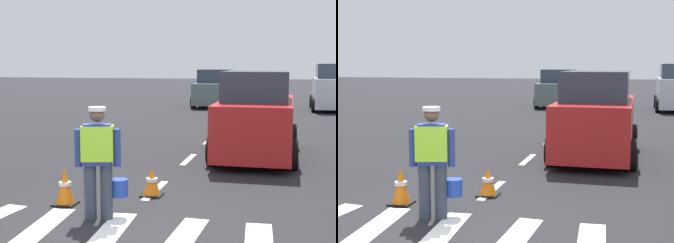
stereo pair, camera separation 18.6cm
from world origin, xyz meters
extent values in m
plane|color=black|center=(0.00, 21.00, 0.00)|extent=(96.00, 96.00, 0.00)
cube|color=white|center=(-1.00, 0.28, 0.01)|extent=(0.52, 1.92, 0.01)
cube|color=white|center=(0.00, 0.28, 0.01)|extent=(0.50, 1.92, 0.01)
cube|color=white|center=(1.00, 0.28, 0.01)|extent=(0.45, 1.91, 0.01)
cube|color=silver|center=(0.00, 2.70, 0.01)|extent=(0.14, 1.40, 0.01)
cube|color=silver|center=(0.00, 5.70, 0.01)|extent=(0.14, 1.40, 0.01)
cube|color=silver|center=(0.00, 8.70, 0.01)|extent=(0.14, 1.40, 0.01)
cube|color=silver|center=(0.00, 11.70, 0.01)|extent=(0.14, 1.40, 0.01)
cube|color=silver|center=(0.00, 14.70, 0.01)|extent=(0.14, 1.40, 0.01)
cube|color=silver|center=(0.00, 17.70, 0.01)|extent=(0.14, 1.40, 0.01)
cube|color=silver|center=(0.00, 20.70, 0.01)|extent=(0.14, 1.40, 0.01)
cube|color=silver|center=(0.00, 23.70, 0.01)|extent=(0.14, 1.40, 0.01)
cube|color=silver|center=(0.00, 26.70, 0.01)|extent=(0.14, 1.40, 0.01)
cube|color=silver|center=(0.00, 29.70, 0.01)|extent=(0.14, 1.40, 0.01)
cube|color=silver|center=(0.00, 32.70, 0.01)|extent=(0.14, 1.40, 0.01)
cube|color=silver|center=(0.00, 35.70, 0.01)|extent=(0.14, 1.40, 0.01)
cube|color=silver|center=(0.00, 38.70, 0.01)|extent=(0.14, 1.40, 0.01)
cube|color=silver|center=(0.00, 41.70, 0.01)|extent=(0.14, 1.40, 0.01)
cube|color=silver|center=(0.00, 44.70, 0.01)|extent=(0.14, 1.40, 0.01)
cube|color=silver|center=(0.00, 47.70, 0.01)|extent=(0.14, 1.40, 0.01)
cylinder|color=#383D4C|center=(-0.49, 0.87, 0.41)|extent=(0.18, 0.18, 0.82)
cylinder|color=#383D4C|center=(-0.26, 0.93, 0.41)|extent=(0.18, 0.18, 0.82)
cube|color=navy|center=(-0.37, 0.90, 1.12)|extent=(0.45, 0.34, 0.60)
cube|color=#A5EA33|center=(-0.37, 0.90, 1.14)|extent=(0.52, 0.39, 0.51)
cylinder|color=navy|center=(-0.64, 0.82, 1.07)|extent=(0.11, 0.11, 0.55)
cylinder|color=navy|center=(-0.10, 0.97, 1.07)|extent=(0.11, 0.11, 0.55)
sphere|color=brown|center=(-0.37, 0.90, 1.56)|extent=(0.22, 0.22, 0.22)
cylinder|color=silver|center=(-0.37, 0.90, 1.64)|extent=(0.26, 0.26, 0.06)
cylinder|color=#2347B7|center=(-0.11, 1.08, 0.45)|extent=(0.26, 0.26, 0.26)
cube|color=black|center=(0.03, 2.35, 0.01)|extent=(0.36, 0.36, 0.03)
cone|color=orange|center=(0.03, 2.35, 0.26)|extent=(0.30, 0.30, 0.46)
cylinder|color=white|center=(0.03, 2.35, 0.28)|extent=(0.20, 0.20, 0.06)
cube|color=black|center=(-1.19, 1.48, 0.01)|extent=(0.36, 0.36, 0.03)
cone|color=orange|center=(-1.19, 1.48, 0.32)|extent=(0.30, 0.30, 0.58)
cylinder|color=white|center=(-1.19, 1.48, 0.35)|extent=(0.20, 0.20, 0.06)
cube|color=slate|center=(-1.60, 20.49, 0.73)|extent=(1.80, 3.98, 1.10)
cube|color=#2D3847|center=(-1.60, 20.59, 1.63)|extent=(1.58, 2.19, 0.70)
cylinder|color=black|center=(-0.68, 19.26, 0.34)|extent=(0.22, 0.68, 0.68)
cylinder|color=black|center=(-2.52, 19.26, 0.34)|extent=(0.22, 0.68, 0.68)
cylinder|color=black|center=(-0.68, 21.72, 0.34)|extent=(0.22, 0.68, 0.68)
cylinder|color=black|center=(-2.52, 21.72, 0.34)|extent=(0.22, 0.68, 0.68)
cube|color=red|center=(1.54, 6.48, 0.79)|extent=(1.71, 4.32, 1.23)
cube|color=#2D3847|center=(1.54, 6.37, 1.76)|extent=(1.51, 2.38, 0.70)
cylinder|color=black|center=(0.66, 7.82, 0.34)|extent=(0.22, 0.68, 0.68)
cylinder|color=black|center=(2.41, 7.82, 0.34)|extent=(0.22, 0.68, 0.68)
cylinder|color=black|center=(0.66, 5.14, 0.34)|extent=(0.22, 0.68, 0.68)
cylinder|color=black|center=(2.41, 5.14, 0.34)|extent=(0.22, 0.68, 0.68)
cube|color=silver|center=(4.30, 19.81, 0.88)|extent=(1.72, 4.14, 1.40)
cube|color=#2D3847|center=(4.30, 19.71, 1.93)|extent=(1.51, 2.28, 0.70)
cylinder|color=black|center=(3.42, 21.10, 0.34)|extent=(0.22, 0.68, 0.68)
cylinder|color=black|center=(3.42, 18.53, 0.34)|extent=(0.22, 0.68, 0.68)
camera|label=1|loc=(2.33, -5.76, 2.29)|focal=53.05mm
camera|label=2|loc=(2.51, -5.71, 2.29)|focal=53.05mm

